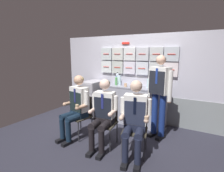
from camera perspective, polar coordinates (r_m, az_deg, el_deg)
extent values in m
cube|color=#292934|center=(3.64, -1.94, -17.47)|extent=(4.80, 4.80, 0.04)
cube|color=#B5B4C3|center=(4.49, 7.28, 2.63)|extent=(4.20, 0.06, 2.15)
cube|color=gray|center=(4.61, 6.89, -6.43)|extent=(4.12, 0.01, 0.69)
cube|color=silver|center=(4.76, -1.73, 6.34)|extent=(0.31, 0.06, 0.31)
cylinder|color=red|center=(4.73, -1.97, 6.31)|extent=(0.17, 0.01, 0.01)
cube|color=#B0B7B0|center=(4.59, 1.90, 6.18)|extent=(0.31, 0.06, 0.31)
cylinder|color=red|center=(4.56, 1.67, 6.15)|extent=(0.17, 0.01, 0.01)
cube|color=silver|center=(4.44, 5.77, 5.98)|extent=(0.31, 0.06, 0.31)
cylinder|color=red|center=(4.41, 5.57, 5.95)|extent=(0.17, 0.01, 0.01)
cube|color=silver|center=(4.32, 9.89, 5.74)|extent=(0.31, 0.06, 0.31)
cylinder|color=red|center=(4.28, 9.71, 5.71)|extent=(0.17, 0.01, 0.01)
cube|color=#B2B7B8|center=(4.22, 14.23, 5.46)|extent=(0.31, 0.06, 0.31)
cylinder|color=red|center=(4.18, 14.09, 5.42)|extent=(0.17, 0.01, 0.01)
cube|color=silver|center=(4.14, 18.75, 5.12)|extent=(0.31, 0.06, 0.31)
cylinder|color=red|center=(4.10, 18.65, 5.09)|extent=(0.17, 0.01, 0.01)
cube|color=#B4BFC0|center=(4.74, -1.75, 10.46)|extent=(0.31, 0.06, 0.31)
cylinder|color=red|center=(4.71, -1.99, 10.46)|extent=(0.17, 0.01, 0.01)
cube|color=beige|center=(4.58, 1.92, 10.45)|extent=(0.31, 0.06, 0.31)
cylinder|color=red|center=(4.54, 1.69, 10.45)|extent=(0.17, 0.01, 0.01)
cube|color=silver|center=(4.43, 5.86, 10.39)|extent=(0.31, 0.06, 0.31)
cylinder|color=red|center=(4.39, 5.65, 10.40)|extent=(0.17, 0.01, 0.01)
cube|color=#B1B4BC|center=(4.30, 10.04, 10.28)|extent=(0.31, 0.06, 0.31)
cylinder|color=red|center=(4.27, 9.86, 10.28)|extent=(0.17, 0.01, 0.01)
cube|color=#ACB0B1|center=(4.20, 14.44, 10.10)|extent=(0.31, 0.06, 0.31)
cylinder|color=red|center=(4.16, 14.30, 10.11)|extent=(0.17, 0.01, 0.01)
cube|color=#A5ADB5|center=(4.12, 19.04, 9.86)|extent=(0.31, 0.06, 0.31)
cylinder|color=red|center=(4.08, 18.93, 9.86)|extent=(0.17, 0.01, 0.01)
cube|color=red|center=(4.50, 4.49, 13.85)|extent=(0.20, 0.02, 0.05)
cube|color=#9597A6|center=(4.31, 7.27, -6.33)|extent=(1.50, 0.52, 0.88)
cube|color=gray|center=(4.20, 7.42, -0.35)|extent=(1.53, 0.53, 0.03)
sphere|color=black|center=(4.78, -9.44, -9.80)|extent=(0.07, 0.07, 0.07)
sphere|color=black|center=(4.60, -6.39, -10.55)|extent=(0.07, 0.07, 0.07)
sphere|color=black|center=(5.19, -5.58, -8.03)|extent=(0.07, 0.07, 0.07)
sphere|color=black|center=(5.03, -2.66, -8.62)|extent=(0.07, 0.07, 0.07)
cube|color=#B1AFB8|center=(4.75, -6.07, -3.73)|extent=(0.40, 0.64, 0.90)
cube|color=#9D9BA3|center=(4.59, -8.38, -8.20)|extent=(0.35, 0.01, 0.24)
cube|color=#9D9BA3|center=(4.51, -8.48, -4.60)|extent=(0.35, 0.01, 0.24)
cube|color=#9D9BA3|center=(4.44, -8.59, -0.88)|extent=(0.35, 0.01, 0.24)
cylinder|color=#28282D|center=(4.43, -8.44, 0.81)|extent=(0.32, 0.02, 0.02)
cylinder|color=#2D2D33|center=(3.78, -14.52, -12.96)|extent=(0.02, 0.02, 0.41)
cylinder|color=#2D2D33|center=(3.52, -10.96, -14.67)|extent=(0.02, 0.02, 0.41)
cylinder|color=#2D2D33|center=(3.98, -10.24, -11.54)|extent=(0.02, 0.02, 0.41)
cylinder|color=#2D2D33|center=(3.73, -6.58, -12.99)|extent=(0.02, 0.02, 0.41)
cube|color=#383328|center=(3.67, -10.69, -9.94)|extent=(0.46, 0.46, 0.02)
cube|color=#383328|center=(3.72, -8.54, -6.15)|extent=(0.37, 0.09, 0.40)
cylinder|color=#2D2D33|center=(3.84, -10.45, -5.65)|extent=(0.02, 0.02, 0.40)
cylinder|color=#2D2D33|center=(3.58, -6.72, -6.75)|extent=(0.02, 0.02, 0.40)
cube|color=black|center=(3.68, -16.34, -16.69)|extent=(0.13, 0.23, 0.06)
cube|color=black|center=(3.54, -14.51, -17.76)|extent=(0.13, 0.23, 0.06)
cylinder|color=#122234|center=(3.61, -15.99, -13.26)|extent=(0.10, 0.10, 0.40)
cylinder|color=#122234|center=(3.46, -14.14, -14.21)|extent=(0.10, 0.10, 0.40)
cylinder|color=#122234|center=(3.62, -13.87, -9.33)|extent=(0.20, 0.41, 0.13)
cylinder|color=#122234|center=(3.47, -11.95, -10.10)|extent=(0.20, 0.41, 0.13)
cube|color=#122234|center=(3.64, -10.73, -8.89)|extent=(0.38, 0.26, 0.12)
cube|color=white|center=(3.56, -10.65, -4.18)|extent=(0.40, 0.26, 0.49)
cube|color=black|center=(3.51, -11.97, -5.13)|extent=(0.34, 0.07, 0.39)
cube|color=navy|center=(3.47, -12.15, -3.13)|extent=(0.04, 0.02, 0.27)
cylinder|color=white|center=(3.71, -12.80, -2.81)|extent=(0.08, 0.08, 0.27)
cylinder|color=tan|center=(3.67, -13.88, -5.47)|extent=(0.11, 0.25, 0.07)
sphere|color=tan|center=(3.61, -15.29, -5.82)|extent=(0.08, 0.08, 0.08)
cylinder|color=white|center=(3.39, -8.37, -3.93)|extent=(0.08, 0.08, 0.27)
cylinder|color=tan|center=(3.38, -9.92, -6.73)|extent=(0.11, 0.25, 0.07)
sphere|color=tan|center=(3.31, -11.38, -7.14)|extent=(0.08, 0.08, 0.08)
cylinder|color=tan|center=(3.30, -11.41, -6.48)|extent=(0.06, 0.06, 0.06)
sphere|color=tan|center=(3.49, -10.87, 1.91)|extent=(0.19, 0.19, 0.19)
ellipsoid|color=tan|center=(3.49, -10.70, 2.22)|extent=(0.22, 0.21, 0.14)
cylinder|color=#2D2D33|center=(3.29, -6.75, -16.42)|extent=(0.02, 0.02, 0.41)
cylinder|color=#2D2D33|center=(3.15, -0.69, -17.63)|extent=(0.02, 0.02, 0.41)
cylinder|color=#2D2D33|center=(3.58, -3.93, -14.04)|extent=(0.02, 0.02, 0.41)
cylinder|color=#2D2D33|center=(3.45, 1.67, -14.99)|extent=(0.02, 0.02, 0.41)
cube|color=#383328|center=(3.27, -2.46, -12.36)|extent=(0.45, 0.45, 0.02)
cube|color=#383328|center=(3.36, -1.15, -7.87)|extent=(0.37, 0.08, 0.40)
cylinder|color=#2D2D33|center=(3.42, -4.02, -7.55)|extent=(0.02, 0.02, 0.40)
cylinder|color=#2D2D33|center=(3.29, 1.71, -8.29)|extent=(0.02, 0.02, 0.40)
cube|color=black|center=(3.19, -7.00, -20.97)|extent=(0.12, 0.23, 0.06)
cube|color=black|center=(3.11, -3.78, -21.73)|extent=(0.12, 0.23, 0.06)
cylinder|color=black|center=(3.10, -6.73, -17.01)|extent=(0.10, 0.10, 0.40)
cylinder|color=black|center=(3.03, -3.50, -17.70)|extent=(0.10, 0.10, 0.40)
cylinder|color=black|center=(3.14, -5.32, -12.18)|extent=(0.18, 0.39, 0.13)
cylinder|color=black|center=(3.07, -2.17, -12.71)|extent=(0.18, 0.39, 0.13)
cube|color=black|center=(3.24, -2.47, -11.21)|extent=(0.36, 0.25, 0.12)
cube|color=white|center=(3.16, -2.36, -6.09)|extent=(0.38, 0.25, 0.47)
cube|color=black|center=(3.08, -3.14, -7.27)|extent=(0.33, 0.06, 0.38)
cube|color=navy|center=(3.04, -3.23, -5.10)|extent=(0.04, 0.01, 0.27)
cylinder|color=white|center=(3.23, -5.74, -4.79)|extent=(0.08, 0.08, 0.26)
cylinder|color=beige|center=(3.18, -6.26, -7.88)|extent=(0.10, 0.24, 0.07)
sphere|color=beige|center=(3.09, -7.19, -8.45)|extent=(0.08, 0.08, 0.08)
cylinder|color=white|center=(3.07, 1.19, -5.58)|extent=(0.08, 0.08, 0.26)
cylinder|color=beige|center=(3.03, 0.10, -8.76)|extent=(0.10, 0.24, 0.07)
sphere|color=beige|center=(2.94, -0.67, -9.41)|extent=(0.08, 0.08, 0.08)
sphere|color=beige|center=(3.08, -2.41, 0.54)|extent=(0.19, 0.19, 0.19)
ellipsoid|color=black|center=(3.08, -2.31, 0.89)|extent=(0.21, 0.19, 0.13)
cylinder|color=#2D2D33|center=(3.00, 3.30, -19.22)|extent=(0.02, 0.02, 0.41)
cylinder|color=#2D2D33|center=(2.96, 10.58, -19.87)|extent=(0.02, 0.02, 0.41)
cylinder|color=#2D2D33|center=(3.31, 4.67, -16.19)|extent=(0.02, 0.02, 0.41)
cylinder|color=#2D2D33|center=(3.27, 11.15, -16.71)|extent=(0.02, 0.02, 0.41)
cube|color=#383328|center=(3.03, 7.53, -14.39)|extent=(0.49, 0.49, 0.02)
cube|color=#383328|center=(3.12, 8.11, -9.43)|extent=(0.36, 0.12, 0.40)
cylinder|color=#2D2D33|center=(3.14, 4.79, -9.25)|extent=(0.02, 0.02, 0.40)
cylinder|color=#2D2D33|center=(3.10, 11.43, -9.70)|extent=(0.02, 0.02, 0.40)
cube|color=black|center=(2.90, 4.10, -24.39)|extent=(0.14, 0.24, 0.06)
cube|color=black|center=(2.88, 8.21, -24.80)|extent=(0.14, 0.24, 0.06)
cylinder|color=#191D30|center=(2.81, 4.34, -20.10)|extent=(0.10, 0.10, 0.40)
cylinder|color=#191D30|center=(2.79, 8.45, -20.49)|extent=(0.10, 0.10, 0.40)
cylinder|color=#191D30|center=(2.86, 5.10, -14.57)|extent=(0.22, 0.41, 0.13)
cylinder|color=#191D30|center=(2.84, 9.03, -14.89)|extent=(0.22, 0.41, 0.13)
cube|color=#191D30|center=(3.00, 7.56, -13.16)|extent=(0.39, 0.28, 0.12)
cube|color=white|center=(2.91, 7.76, -7.50)|extent=(0.41, 0.29, 0.49)
cube|color=#22283D|center=(2.82, 7.45, -8.91)|extent=(0.33, 0.10, 0.39)
cube|color=black|center=(2.78, 7.49, -6.49)|extent=(0.04, 0.02, 0.27)
cylinder|color=white|center=(2.93, 3.62, -6.21)|extent=(0.08, 0.08, 0.27)
cylinder|color=beige|center=(2.87, 3.52, -9.78)|extent=(0.13, 0.25, 0.07)
sphere|color=beige|center=(2.77, 3.04, -10.56)|extent=(0.08, 0.08, 0.08)
cylinder|color=white|center=(2.88, 12.04, -6.75)|extent=(0.08, 0.08, 0.27)
cylinder|color=beige|center=(2.82, 11.37, -10.34)|extent=(0.13, 0.25, 0.07)
sphere|color=beige|center=(2.72, 11.20, -11.16)|extent=(0.08, 0.08, 0.08)
cylinder|color=tan|center=(2.71, 11.23, -10.37)|extent=(0.06, 0.06, 0.06)
sphere|color=beige|center=(2.82, 7.96, -0.09)|extent=(0.19, 0.19, 0.19)
ellipsoid|color=gray|center=(2.83, 8.00, 0.31)|extent=(0.23, 0.22, 0.14)
cube|color=black|center=(3.87, 13.06, -15.14)|extent=(0.16, 0.26, 0.06)
cube|color=black|center=(3.77, 15.62, -15.99)|extent=(0.16, 0.26, 0.06)
cylinder|color=navy|center=(3.71, 13.76, -8.64)|extent=(0.12, 0.12, 0.86)
cylinder|color=navy|center=(3.62, 16.12, -9.27)|extent=(0.12, 0.12, 0.86)
cube|color=white|center=(3.50, 15.46, 1.77)|extent=(0.42, 0.32, 0.53)
cube|color=black|center=(3.41, 14.41, 1.07)|extent=(0.33, 0.12, 0.44)
cube|color=navy|center=(3.39, 14.43, 3.16)|extent=(0.04, 0.02, 0.29)
cylinder|color=white|center=(3.64, 12.45, 0.93)|extent=(0.08, 0.08, 0.58)
sphere|color=#DEAC90|center=(3.70, 12.27, -3.53)|extent=(0.08, 0.08, 0.08)
cylinder|color=white|center=(3.40, 18.55, -0.06)|extent=(0.08, 0.08, 0.58)
sphere|color=#DEAC90|center=(3.46, 18.27, -4.81)|extent=(0.08, 0.08, 0.08)
sphere|color=#DEAC90|center=(3.46, 15.79, 8.24)|extent=(0.18, 0.18, 0.18)
ellipsoid|color=gray|center=(3.47, 15.93, 8.52)|extent=(0.23, 0.22, 0.13)
cylinder|color=silver|center=(4.49, 1.77, 2.31)|extent=(0.08, 0.08, 0.26)
cone|color=silver|center=(4.47, 1.78, 4.09)|extent=(0.08, 0.08, 0.02)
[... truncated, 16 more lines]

